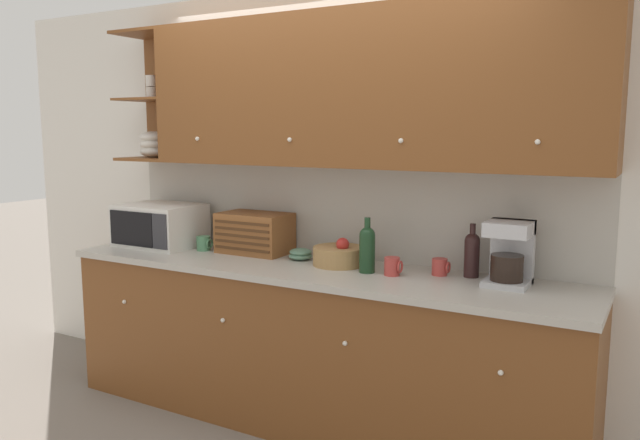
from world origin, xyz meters
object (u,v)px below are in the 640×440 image
at_px(mug_patterned_third, 204,243).
at_px(bowl_stack_on_counter, 301,254).
at_px(microwave, 160,225).
at_px(coffee_maker, 509,253).
at_px(fruit_basket, 339,255).
at_px(second_wine_bottle, 472,253).
at_px(mug_blue_second, 440,267).
at_px(mug, 392,266).
at_px(bread_box, 255,233).
at_px(wine_bottle, 367,247).

xyz_separation_m(mug_patterned_third, bowl_stack_on_counter, (0.70, 0.06, -0.01)).
bearing_deg(microwave, coffee_maker, 1.79).
relative_size(mug_patterned_third, fruit_basket, 0.34).
height_order(microwave, second_wine_bottle, second_wine_bottle).
distance_m(mug_patterned_third, bowl_stack_on_counter, 0.70).
bearing_deg(mug_patterned_third, mug_blue_second, 3.21).
relative_size(mug, coffee_maker, 0.30).
xyz_separation_m(bread_box, wine_bottle, (0.86, -0.15, 0.01)).
distance_m(bowl_stack_on_counter, second_wine_bottle, 1.04).
height_order(mug_patterned_third, second_wine_bottle, second_wine_bottle).
bearing_deg(second_wine_bottle, microwave, -176.03).
distance_m(bread_box, second_wine_bottle, 1.40).
bearing_deg(bowl_stack_on_counter, coffee_maker, -0.17).
relative_size(microwave, bowl_stack_on_counter, 3.68).
height_order(mug, mug_blue_second, mug).
bearing_deg(fruit_basket, second_wine_bottle, 6.92).
xyz_separation_m(fruit_basket, coffee_maker, (0.97, 0.02, 0.11)).
distance_m(fruit_basket, mug, 0.38).
relative_size(microwave, mug, 5.35).
xyz_separation_m(wine_bottle, mug, (0.15, 0.00, -0.09)).
bearing_deg(wine_bottle, microwave, 178.77).
xyz_separation_m(microwave, mug_patterned_third, (0.37, 0.01, -0.09)).
bearing_deg(coffee_maker, fruit_basket, -178.92).
height_order(microwave, mug_blue_second, microwave).
relative_size(microwave, mug_blue_second, 5.56).
height_order(mug_blue_second, second_wine_bottle, second_wine_bottle).
distance_m(mug_blue_second, coffee_maker, 0.39).
bearing_deg(mug, wine_bottle, -179.03).
distance_m(fruit_basket, coffee_maker, 0.97).
bearing_deg(fruit_basket, mug, -12.81).
distance_m(mug_blue_second, second_wine_bottle, 0.19).
height_order(mug_patterned_third, fruit_basket, fruit_basket).
bearing_deg(bowl_stack_on_counter, microwave, -175.93).
relative_size(microwave, coffee_maker, 1.62).
bearing_deg(fruit_basket, bowl_stack_on_counter, 175.43).
distance_m(bowl_stack_on_counter, wine_bottle, 0.52).
distance_m(bread_box, bowl_stack_on_counter, 0.38).
bearing_deg(mug_patterned_third, coffee_maker, 1.76).
bearing_deg(mug, second_wine_bottle, 24.83).
xyz_separation_m(mug_blue_second, second_wine_bottle, (0.16, 0.04, 0.09)).
bearing_deg(coffee_maker, wine_bottle, -171.92).
bearing_deg(mug, microwave, 178.97).
height_order(wine_bottle, second_wine_bottle, wine_bottle).
height_order(mug, coffee_maker, coffee_maker).
bearing_deg(bowl_stack_on_counter, second_wine_bottle, 3.87).
distance_m(mug, second_wine_bottle, 0.43).
xyz_separation_m(wine_bottle, coffee_maker, (0.74, 0.11, 0.02)).
relative_size(microwave, bread_box, 1.18).
height_order(bread_box, bowl_stack_on_counter, bread_box).
distance_m(bowl_stack_on_counter, fruit_basket, 0.28).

